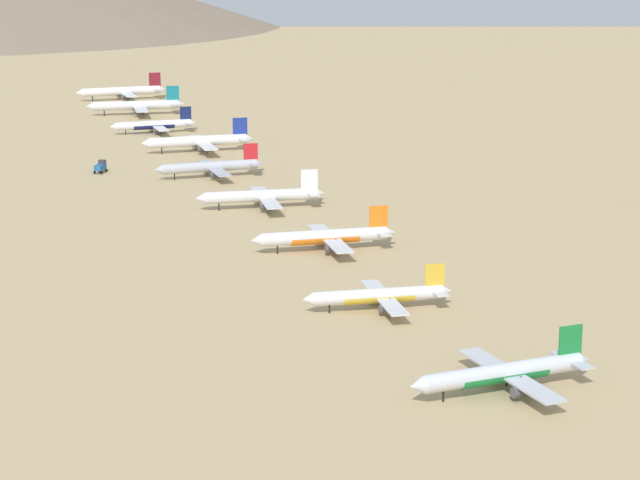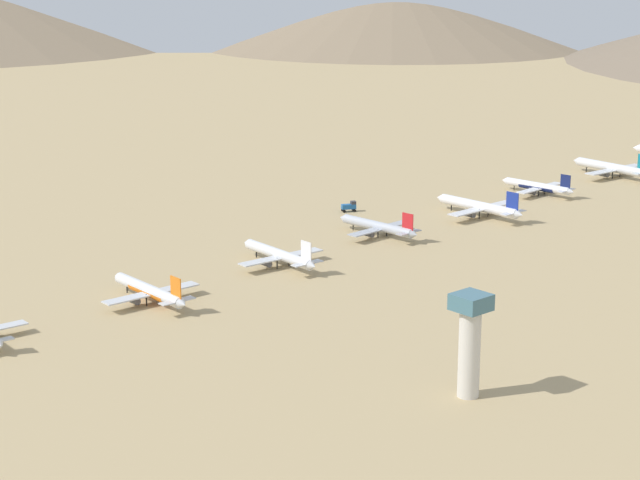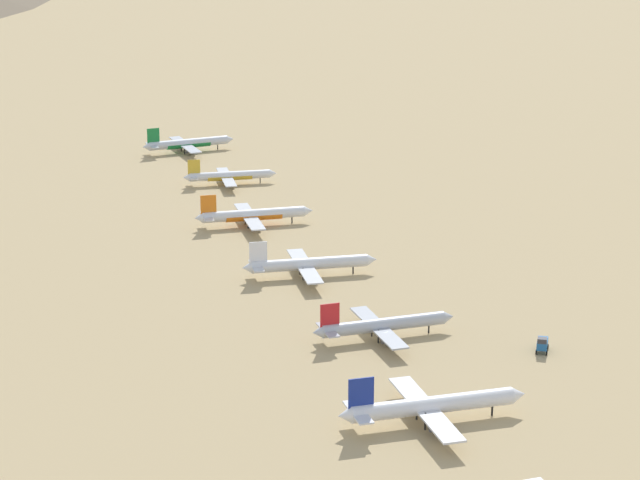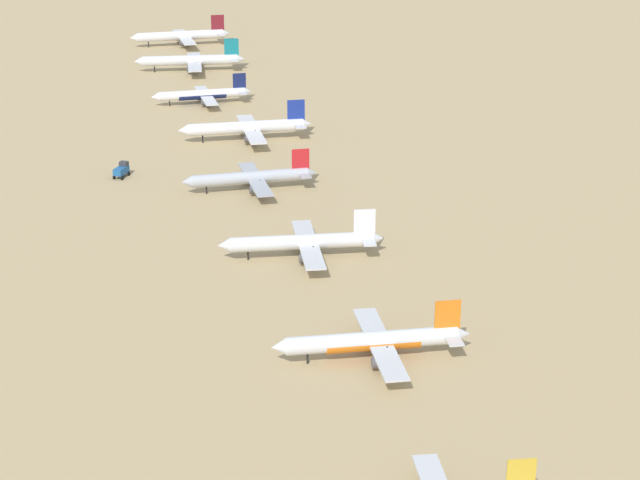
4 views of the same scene
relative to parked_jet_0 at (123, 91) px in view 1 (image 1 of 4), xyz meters
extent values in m
plane|color=tan|center=(-8.24, 193.54, -4.00)|extent=(2322.43, 2322.43, 0.00)
cylinder|color=white|center=(0.45, 0.04, 0.11)|extent=(35.37, 6.63, 3.71)
cone|color=white|center=(19.54, 1.63, 0.11)|extent=(3.42, 3.89, 3.64)
cone|color=white|center=(-18.45, -1.54, 0.11)|extent=(3.01, 3.56, 3.34)
cube|color=maroon|center=(-14.94, -1.25, 4.46)|extent=(5.39, 0.79, 6.84)
cube|color=silver|center=(-15.52, -1.30, 0.48)|extent=(4.09, 11.95, 0.35)
cube|color=silver|center=(-1.01, -0.08, -0.54)|extent=(7.63, 33.52, 0.44)
cylinder|color=#4C4C54|center=(-0.72, 5.82, -1.89)|extent=(4.28, 2.58, 2.25)
cylinder|color=#4C4C54|center=(0.25, -5.86, -1.89)|extent=(4.28, 2.58, 2.25)
cylinder|color=black|center=(13.77, 1.15, -2.13)|extent=(0.43, 0.43, 3.73)
cylinder|color=black|center=(-2.20, 2.37, -2.13)|extent=(0.43, 0.43, 3.73)
cylinder|color=black|center=(-1.77, -2.70, -2.13)|extent=(0.43, 0.43, 3.73)
cylinder|color=silver|center=(-0.14, 48.92, 0.08)|extent=(35.13, 5.61, 3.69)
cone|color=silver|center=(18.88, 47.87, 0.08)|extent=(3.30, 3.78, 3.62)
cone|color=silver|center=(-18.96, 49.96, 0.08)|extent=(2.90, 3.47, 3.32)
cube|color=#14727F|center=(-15.46, 49.76, 4.41)|extent=(5.35, 0.63, 6.80)
cube|color=silver|center=(-16.05, 49.80, 0.45)|extent=(3.75, 11.81, 0.35)
cube|color=silver|center=(-1.59, 49.00, -0.56)|extent=(6.67, 33.25, 0.44)
cylinder|color=#4C4C54|center=(-0.50, 54.78, -1.90)|extent=(4.20, 2.46, 2.23)
cylinder|color=#4C4C54|center=(-1.14, 43.14, -1.90)|extent=(4.20, 2.46, 2.23)
cylinder|color=black|center=(13.13, 48.19, -2.14)|extent=(0.43, 0.43, 3.71)
cylinder|color=black|center=(-2.42, 51.57, -2.14)|extent=(0.43, 0.43, 3.71)
cylinder|color=black|center=(-2.70, 46.53, -2.14)|extent=(0.43, 0.43, 3.71)
cylinder|color=white|center=(-0.59, 99.38, -0.67)|extent=(28.65, 5.18, 3.01)
cone|color=white|center=(14.89, 100.56, -0.67)|extent=(2.75, 3.13, 2.95)
cone|color=white|center=(-15.90, 98.20, -0.67)|extent=(2.42, 2.87, 2.71)
cube|color=#141E51|center=(-13.06, 98.42, 2.85)|extent=(4.36, 0.61, 5.54)
cube|color=silver|center=(-13.54, 98.39, -0.37)|extent=(3.25, 9.67, 0.29)
cube|color=silver|center=(-1.77, 99.29, -1.20)|extent=(6.00, 27.14, 0.36)
cylinder|color=#4C4C54|center=(-1.50, 104.07, -2.29)|extent=(3.45, 2.07, 1.82)
cylinder|color=#4C4C54|center=(-0.78, 94.60, -2.29)|extent=(3.45, 2.07, 1.82)
cylinder|color=black|center=(10.21, 100.20, -2.49)|extent=(0.35, 0.35, 3.02)
cylinder|color=black|center=(-2.72, 101.28, -2.49)|extent=(0.35, 0.35, 3.02)
cylinder|color=black|center=(-2.40, 97.17, -2.49)|extent=(0.35, 0.35, 3.02)
cylinder|color=#141E51|center=(-0.59, 99.38, -0.90)|extent=(15.86, 4.20, 3.01)
cylinder|color=white|center=(-9.96, 144.98, -0.04)|extent=(33.97, 4.36, 3.58)
cone|color=white|center=(8.49, 145.40, -0.04)|extent=(3.09, 3.57, 3.51)
cone|color=white|center=(-28.22, 144.56, -0.04)|extent=(2.71, 3.28, 3.22)
cube|color=navy|center=(-24.83, 144.63, 4.15)|extent=(5.18, 0.45, 6.59)
cube|color=silver|center=(-25.40, 144.62, 0.31)|extent=(3.27, 11.37, 0.34)
cube|color=silver|center=(-11.37, 144.94, -0.67)|extent=(5.44, 32.11, 0.42)
cylinder|color=#4C4C54|center=(-10.75, 150.61, -1.96)|extent=(4.00, 2.26, 2.17)
cylinder|color=#4C4C54|center=(-10.49, 139.31, -1.96)|extent=(4.00, 2.26, 2.17)
cylinder|color=black|center=(2.92, 145.27, -2.20)|extent=(0.41, 0.41, 3.60)
cylinder|color=black|center=(-12.37, 147.37, -2.20)|extent=(0.41, 0.41, 3.60)
cylinder|color=black|center=(-12.26, 142.47, -2.20)|extent=(0.41, 0.41, 3.60)
cylinder|color=#B2B7C1|center=(-5.71, 191.46, -0.51)|extent=(30.07, 5.04, 3.16)
cone|color=#B2B7C1|center=(10.55, 192.49, -0.51)|extent=(2.85, 3.26, 3.10)
cone|color=#B2B7C1|center=(-21.81, 190.44, -0.51)|extent=(2.50, 2.98, 2.84)
cube|color=red|center=(-18.82, 190.63, 3.19)|extent=(4.58, 0.58, 5.82)
cube|color=#A4A8B2|center=(-19.32, 190.60, -0.19)|extent=(3.28, 10.12, 0.30)
cube|color=#A4A8B2|center=(-6.95, 191.38, -1.06)|extent=(5.93, 28.47, 0.37)
cylinder|color=#4C4C54|center=(-6.60, 196.40, -2.20)|extent=(3.61, 2.13, 1.91)
cylinder|color=#4C4C54|center=(-5.98, 186.45, -2.20)|extent=(3.61, 2.13, 1.91)
cylinder|color=black|center=(5.64, 192.18, -2.41)|extent=(0.37, 0.37, 3.18)
cylinder|color=black|center=(-7.92, 193.49, -2.41)|extent=(0.37, 0.37, 3.18)
cylinder|color=black|center=(-7.65, 189.17, -2.41)|extent=(0.37, 0.37, 3.18)
cylinder|color=silver|center=(-11.38, 239.20, -0.37)|extent=(31.21, 4.80, 3.28)
cone|color=silver|center=(5.52, 238.37, -0.37)|extent=(2.92, 3.35, 3.22)
cone|color=silver|center=(-28.11, 240.02, -0.37)|extent=(2.56, 3.07, 2.95)
cube|color=white|center=(-25.01, 239.87, 3.47)|extent=(4.76, 0.53, 6.04)
cube|color=silver|center=(-25.53, 239.89, -0.04)|extent=(3.27, 10.49, 0.31)
cube|color=silver|center=(-12.68, 239.26, -0.95)|extent=(5.75, 29.54, 0.39)
cylinder|color=#4C4C54|center=(-11.73, 244.40, -2.13)|extent=(3.72, 2.16, 1.99)
cylinder|color=#4C4C54|center=(-12.24, 234.06, -2.13)|extent=(3.72, 2.16, 1.99)
cylinder|color=black|center=(0.42, 238.62, -2.35)|extent=(0.38, 0.38, 3.30)
cylinder|color=black|center=(-13.43, 241.55, -2.35)|extent=(0.38, 0.38, 3.30)
cylinder|color=black|center=(-13.65, 237.06, -2.35)|extent=(0.38, 0.38, 3.30)
cylinder|color=silver|center=(-15.98, 289.12, -0.41)|extent=(30.79, 3.75, 3.25)
cone|color=silver|center=(0.76, 288.85, -0.41)|extent=(2.78, 3.22, 3.18)
cone|color=silver|center=(-32.54, 289.39, -0.41)|extent=(2.44, 2.96, 2.92)
cube|color=orange|center=(-29.47, 289.34, 3.39)|extent=(4.70, 0.38, 5.98)
cube|color=silver|center=(-29.98, 289.35, -0.09)|extent=(2.90, 10.29, 0.31)
cube|color=silver|center=(-17.26, 289.14, -0.98)|extent=(4.74, 29.10, 0.38)
cylinder|color=#4C4C54|center=(-16.49, 294.25, -2.15)|extent=(3.62, 2.02, 1.96)
cylinder|color=#4C4C54|center=(-16.66, 284.01, -2.15)|extent=(3.62, 2.02, 1.96)
cylinder|color=black|center=(-4.30, 288.93, -2.37)|extent=(0.38, 0.38, 3.26)
cylinder|color=black|center=(-18.07, 291.37, -2.37)|extent=(0.38, 0.38, 3.26)
cylinder|color=black|center=(-18.15, 286.93, -2.37)|extent=(0.38, 0.38, 3.26)
cylinder|color=orange|center=(-15.98, 289.12, -0.66)|extent=(16.96, 3.53, 3.25)
cylinder|color=silver|center=(-13.76, 338.58, -0.86)|extent=(27.03, 4.30, 2.84)
cone|color=silver|center=(0.88, 337.79, -0.86)|extent=(2.54, 2.91, 2.78)
cone|color=silver|center=(-28.24, 339.37, -0.86)|extent=(2.23, 2.67, 2.56)
cube|color=gold|center=(-25.55, 339.23, 2.47)|extent=(4.12, 0.49, 5.23)
cube|color=silver|center=(-26.00, 339.25, -0.57)|extent=(2.88, 9.09, 0.27)
cube|color=silver|center=(-14.88, 338.65, -1.36)|extent=(5.12, 25.59, 0.34)
cylinder|color=#4C4C54|center=(-14.03, 343.09, -2.38)|extent=(3.23, 1.89, 1.72)
cylinder|color=#4C4C54|center=(-14.52, 334.13, -2.38)|extent=(3.23, 1.89, 1.72)
cylinder|color=black|center=(-3.54, 338.03, -2.57)|extent=(0.33, 0.33, 2.86)
cylinder|color=black|center=(-15.52, 340.63, -2.57)|extent=(0.33, 0.33, 2.86)
cylinder|color=black|center=(-15.73, 336.75, -2.57)|extent=(0.33, 0.33, 2.86)
cylinder|color=gold|center=(-13.76, 338.58, -1.07)|extent=(14.94, 3.65, 2.85)
cylinder|color=silver|center=(-19.66, 388.29, -0.53)|extent=(29.86, 7.23, 3.14)
cone|color=silver|center=(-3.64, 390.54, -0.53)|extent=(3.04, 3.41, 3.07)
cone|color=silver|center=(-35.52, 386.07, -0.53)|extent=(2.68, 3.12, 2.82)
cube|color=#197A38|center=(-32.58, 386.48, 3.14)|extent=(4.54, 0.92, 5.78)
cube|color=#B6BBC5|center=(-33.07, 386.42, -0.22)|extent=(3.99, 10.18, 0.30)
cube|color=#B6BBC5|center=(-20.89, 388.12, -1.08)|extent=(7.98, 28.36, 0.37)
cylinder|color=#4C4C54|center=(-20.92, 393.12, -2.22)|extent=(3.70, 2.36, 1.90)
cylinder|color=#4C4C54|center=(-19.55, 383.31, -2.22)|extent=(3.70, 2.36, 1.90)
cylinder|color=black|center=(-8.48, 389.86, -2.42)|extent=(0.36, 0.36, 3.15)
cylinder|color=black|center=(-22.00, 390.13, -2.42)|extent=(0.36, 0.36, 3.15)
cylinder|color=black|center=(-21.41, 385.88, -2.42)|extent=(0.36, 0.36, 3.15)
cylinder|color=#197A38|center=(-19.66, 388.29, -0.77)|extent=(16.62, 5.38, 3.14)
cube|color=#1E5999|center=(26.72, 174.75, -2.05)|extent=(4.44, 5.67, 1.70)
cube|color=#333338|center=(25.93, 173.24, -0.65)|extent=(2.67, 2.55, 1.10)
cylinder|color=black|center=(26.83, 172.47, -3.45)|extent=(0.82, 1.14, 1.10)
cylinder|color=black|center=(24.79, 173.53, -3.45)|extent=(0.82, 1.14, 1.10)
cylinder|color=black|center=(28.65, 175.97, -3.45)|extent=(0.82, 1.14, 1.10)
cylinder|color=black|center=(26.61, 177.04, -3.45)|extent=(0.82, 1.14, 1.10)
camera|label=1|loc=(61.08, 570.06, 71.03)|focal=70.18mm
camera|label=2|loc=(-270.58, 451.05, 92.79)|focal=63.87mm
camera|label=3|loc=(-92.38, -83.55, 108.85)|focal=74.64mm
camera|label=4|loc=(24.54, 464.94, 87.87)|focal=63.51mm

